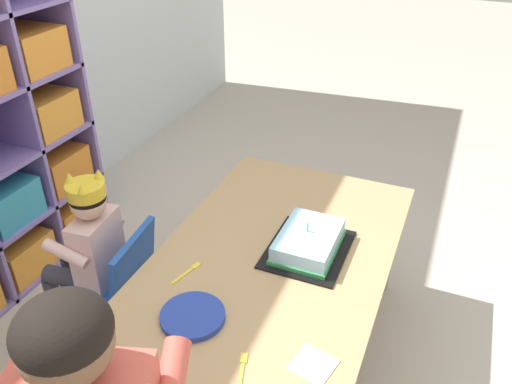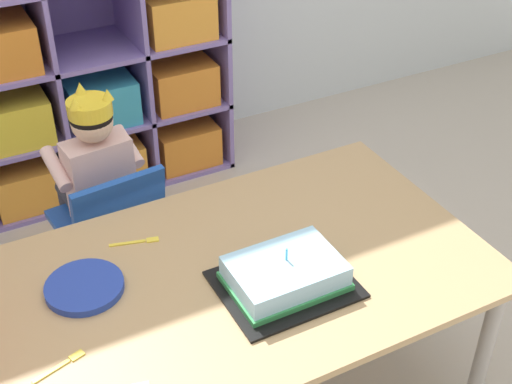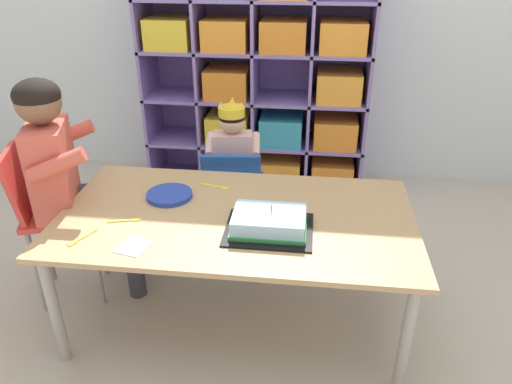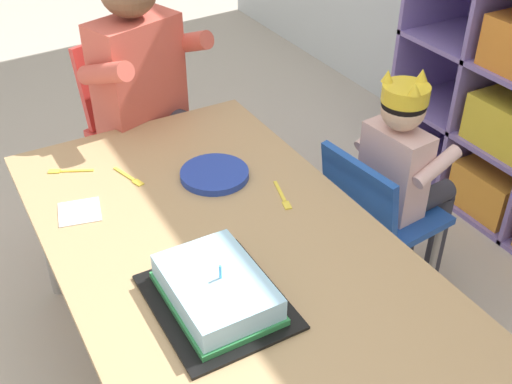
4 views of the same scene
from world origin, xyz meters
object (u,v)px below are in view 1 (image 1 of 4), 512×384
activity_table (266,278)px  fork_scattered_mid_table (242,369)px  birthday_cake_on_tray (308,243)px  fork_beside_plate_stack (188,272)px  child_with_crown (87,245)px  paper_plate_stack (193,316)px  classroom_chair_blue (116,281)px

activity_table → fork_scattered_mid_table: size_ratio=11.21×
birthday_cake_on_tray → fork_beside_plate_stack: size_ratio=2.50×
activity_table → child_with_crown: bearing=100.2°
paper_plate_stack → classroom_chair_blue: bearing=66.1°
classroom_chair_blue → child_with_crown: 0.18m
classroom_chair_blue → birthday_cake_on_tray: size_ratio=1.75×
activity_table → birthday_cake_on_tray: bearing=-35.8°
activity_table → birthday_cake_on_tray: size_ratio=4.30×
child_with_crown → paper_plate_stack: (-0.20, -0.57, 0.03)m
fork_beside_plate_stack → paper_plate_stack: bearing=48.0°
classroom_chair_blue → paper_plate_stack: bearing=60.3°
activity_table → birthday_cake_on_tray: (0.15, -0.11, 0.08)m
birthday_cake_on_tray → classroom_chair_blue: bearing=110.8°
child_with_crown → fork_beside_plate_stack: (-0.01, -0.45, 0.02)m
child_with_crown → birthday_cake_on_tray: 0.84m
fork_beside_plate_stack → fork_scattered_mid_table: bearing=63.2°
birthday_cake_on_tray → paper_plate_stack: 0.52m
classroom_chair_blue → child_with_crown: size_ratio=0.72×
child_with_crown → birthday_cake_on_tray: child_with_crown is taller
paper_plate_stack → fork_beside_plate_stack: 0.23m
child_with_crown → activity_table: bearing=94.4°
fork_scattered_mid_table → fork_beside_plate_stack: (0.31, 0.35, 0.00)m
activity_table → classroom_chair_blue: classroom_chair_blue is taller
activity_table → fork_beside_plate_stack: (-0.13, 0.24, 0.05)m
classroom_chair_blue → birthday_cake_on_tray: (0.26, -0.69, 0.21)m
child_with_crown → fork_scattered_mid_table: size_ratio=6.36×
child_with_crown → fork_scattered_mid_table: 0.85m
activity_table → classroom_chair_blue: 0.61m
fork_scattered_mid_table → child_with_crown: bearing=-128.6°
paper_plate_stack → fork_scattered_mid_table: bearing=-118.2°
birthday_cake_on_tray → fork_scattered_mid_table: bearing=179.7°
classroom_chair_blue → child_with_crown: child_with_crown is taller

